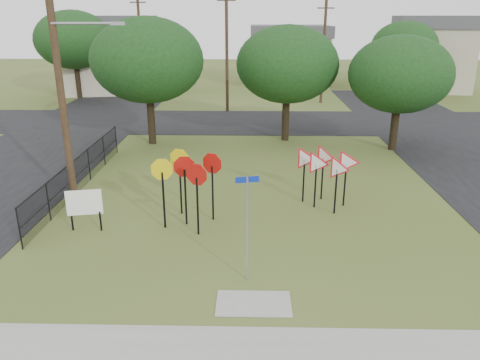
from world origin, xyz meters
name	(u,v)px	position (x,y,z in m)	size (l,w,h in m)	color
ground	(253,260)	(0.00, 0.00, 0.00)	(140.00, 140.00, 0.00)	#435620
sidewalk	(254,349)	(0.00, -4.20, 0.01)	(30.00, 1.60, 0.02)	gray
street_left	(23,162)	(-12.00, 10.00, 0.01)	(8.00, 50.00, 0.02)	black
street_far	(252,122)	(0.00, 20.00, 0.01)	(60.00, 8.00, 0.02)	black
curb_pad	(254,304)	(0.00, -2.40, 0.01)	(2.00, 1.20, 0.02)	gray
street_name_sign	(247,223)	(-0.20, -1.15, 1.81)	(0.64, 0.16, 3.17)	#9A9DA2
stop_sign_cluster	(187,174)	(-2.37, 2.66, 1.93)	(2.46, 2.11, 2.62)	black
yield_sign_cluster	(325,164)	(2.84, 4.54, 1.74)	(2.61, 2.18, 2.37)	black
info_board	(84,204)	(-5.95, 1.98, 1.02)	(1.21, 0.28, 1.54)	black
utility_pole_main	(60,74)	(-7.24, 4.50, 5.21)	(3.55, 0.33, 10.00)	#422F1E
far_pole_a	(227,52)	(-2.00, 24.00, 4.60)	(1.40, 0.24, 9.00)	#422F1E
far_pole_b	(324,51)	(6.00, 28.00, 4.35)	(1.40, 0.24, 8.50)	#422F1E
far_pole_c	(141,47)	(-10.00, 30.00, 4.60)	(1.40, 0.24, 9.00)	#422F1E
fence_run	(80,172)	(-7.60, 6.25, 0.78)	(0.05, 11.55, 1.50)	black
house_left	(110,54)	(-14.00, 34.00, 3.65)	(10.58, 8.88, 7.20)	#BEB599
house_mid	(289,55)	(4.00, 40.00, 3.15)	(8.40, 8.40, 6.20)	#BEB599
house_right	(431,53)	(18.00, 36.00, 3.65)	(8.30, 8.30, 7.20)	#BEB599
tree_near_left	(147,60)	(-6.00, 14.00, 4.86)	(6.40, 6.40, 7.27)	black
tree_near_mid	(287,65)	(2.00, 15.00, 4.54)	(6.00, 6.00, 6.80)	black
tree_near_right	(400,74)	(8.00, 13.00, 4.22)	(5.60, 5.60, 6.33)	black
tree_far_left	(73,40)	(-16.00, 30.00, 5.17)	(6.80, 6.80, 7.73)	black
tree_far_right	(404,46)	(14.00, 32.00, 4.54)	(6.00, 6.00, 6.80)	black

